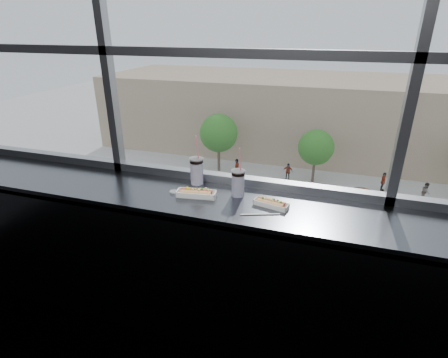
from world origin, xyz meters
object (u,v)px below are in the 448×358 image
(soda_cup_left, at_px, (197,170))
(car_far_b, at_px, (366,197))
(hotdog_tray_left, at_px, (196,193))
(tree_center, at_px, (316,147))
(hotdog_tray_right, at_px, (271,203))
(pedestrian_b, at_px, (288,170))
(soda_cup_right, at_px, (238,182))
(loose_straw, at_px, (260,214))
(car_near_a, at_px, (110,211))
(car_near_c, at_px, (277,240))
(wrapper, at_px, (175,191))
(pedestrian_c, at_px, (383,180))
(pedestrian_d, at_px, (426,190))
(pedestrian_a, at_px, (237,166))
(car_near_b, at_px, (172,223))
(tree_left, at_px, (219,133))

(soda_cup_left, height_order, car_far_b, soda_cup_left)
(hotdog_tray_left, height_order, tree_center, hotdog_tray_left)
(hotdog_tray_right, xyz_separation_m, pedestrian_b, (-3.02, 28.10, -11.12))
(soda_cup_right, relative_size, loose_straw, 1.43)
(hotdog_tray_right, bearing_deg, car_near_a, 143.59)
(car_near_c, distance_m, car_far_b, 9.75)
(car_far_b, height_order, pedestrian_b, car_far_b)
(loose_straw, xyz_separation_m, tree_center, (-0.71, 28.40, -8.77))
(car_far_b, bearing_deg, pedestrian_b, 53.48)
(wrapper, bearing_deg, car_far_b, 80.11)
(hotdog_tray_left, bearing_deg, pedestrian_b, 87.20)
(hotdog_tray_right, height_order, car_near_a, hotdog_tray_right)
(wrapper, distance_m, car_far_b, 27.03)
(loose_straw, relative_size, pedestrian_c, 0.12)
(pedestrian_c, bearing_deg, car_far_b, 157.94)
(tree_center, bearing_deg, hotdog_tray_right, -88.48)
(pedestrian_d, distance_m, pedestrian_c, 3.25)
(pedestrian_c, distance_m, tree_center, 6.30)
(hotdog_tray_left, xyz_separation_m, soda_cup_left, (-0.07, 0.20, 0.08))
(pedestrian_a, bearing_deg, loose_straw, 15.52)
(soda_cup_left, xyz_separation_m, wrapper, (-0.09, -0.20, -0.10))
(pedestrian_d, xyz_separation_m, pedestrian_c, (-3.10, 0.98, 0.06))
(car_near_c, xyz_separation_m, car_near_a, (-11.95, 0.00, 0.02))
(pedestrian_a, bearing_deg, car_near_b, -7.98)
(wrapper, xyz_separation_m, pedestrian_b, (-2.35, 28.10, -11.11))
(wrapper, relative_size, car_far_b, 0.02)
(hotdog_tray_left, relative_size, pedestrian_d, 0.14)
(hotdog_tray_left, distance_m, car_near_c, 19.72)
(car_near_b, height_order, pedestrian_c, pedestrian_c)
(car_near_c, relative_size, car_far_b, 1.10)
(hotdog_tray_right, xyz_separation_m, tree_center, (-0.75, 28.27, -8.79))
(soda_cup_left, xyz_separation_m, car_far_b, (4.15, 24.08, -11.19))
(loose_straw, distance_m, pedestrian_c, 30.77)
(hotdog_tray_right, xyz_separation_m, pedestrian_d, (8.22, 27.14, -11.13))
(soda_cup_right, xyz_separation_m, pedestrian_c, (5.37, 28.03, -11.15))
(hotdog_tray_left, height_order, soda_cup_right, soda_cup_right)
(soda_cup_left, height_order, soda_cup_right, soda_cup_left)
(soda_cup_right, bearing_deg, wrapper, -167.19)
(car_near_b, height_order, pedestrian_a, pedestrian_a)
(car_far_b, bearing_deg, car_near_a, 108.17)
(wrapper, relative_size, car_near_c, 0.01)
(hotdog_tray_left, height_order, car_near_b, hotdog_tray_left)
(pedestrian_d, height_order, tree_center, tree_center)
(hotdog_tray_right, xyz_separation_m, loose_straw, (-0.04, -0.13, -0.02))
(pedestrian_d, height_order, tree_left, tree_left)
(hotdog_tray_left, distance_m, hotdog_tray_right, 0.51)
(car_near_b, relative_size, tree_left, 1.03)
(soda_cup_right, xyz_separation_m, tree_left, (-9.52, 28.18, -8.36))
(wrapper, bearing_deg, hotdog_tray_right, 0.59)
(hotdog_tray_left, xyz_separation_m, car_near_c, (-1.50, 16.28, -11.01))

